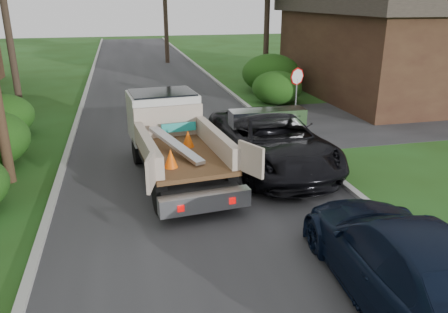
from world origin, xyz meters
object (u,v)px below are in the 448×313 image
(black_pickup, at_px, (271,140))
(stop_sign, at_px, (297,84))
(house_right, at_px, (395,37))
(flatbed_truck, at_px, (170,131))
(navy_suv, at_px, (405,261))

(black_pickup, bearing_deg, stop_sign, 57.24)
(house_right, bearing_deg, stop_sign, -147.34)
(stop_sign, distance_m, flatbed_truck, 7.14)
(flatbed_truck, relative_size, black_pickup, 1.00)
(navy_suv, bearing_deg, flatbed_truck, -62.34)
(house_right, xyz_separation_m, black_pickup, (-10.48, -9.50, -2.28))
(black_pickup, relative_size, navy_suv, 1.14)
(stop_sign, relative_size, house_right, 0.19)
(flatbed_truck, distance_m, navy_suv, 8.16)
(flatbed_truck, bearing_deg, navy_suv, -71.92)
(house_right, height_order, black_pickup, house_right)
(black_pickup, bearing_deg, navy_suv, -91.42)
(stop_sign, distance_m, black_pickup, 5.31)
(stop_sign, height_order, house_right, house_right)
(stop_sign, height_order, flatbed_truck, stop_sign)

